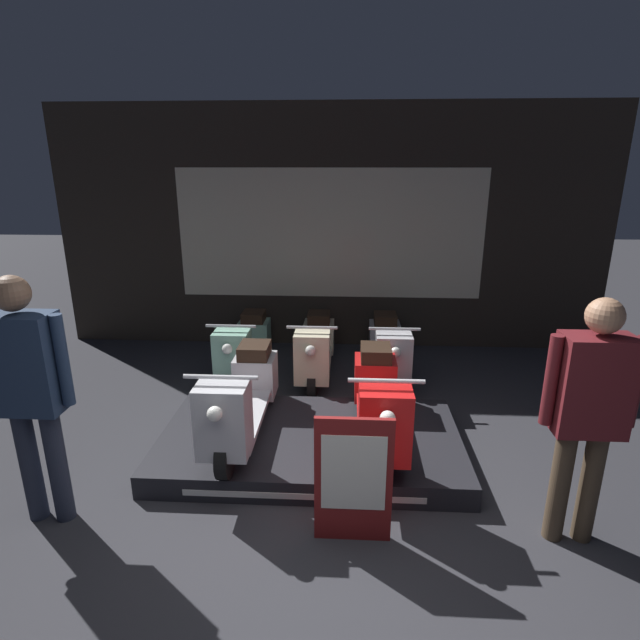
# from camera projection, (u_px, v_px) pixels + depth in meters

# --- Properties ---
(ground_plane) EXTENTS (30.00, 30.00, 0.00)m
(ground_plane) POSITION_uv_depth(u_px,v_px,m) (303.00, 576.00, 3.09)
(ground_plane) COLOR #2D2D33
(shop_wall_back) EXTENTS (7.36, 0.09, 3.20)m
(shop_wall_back) POSITION_uv_depth(u_px,v_px,m) (330.00, 230.00, 6.64)
(shop_wall_back) COLOR #28231E
(shop_wall_back) RESTS_ON ground_plane
(display_platform) EXTENTS (2.60, 1.45, 0.20)m
(display_platform) POSITION_uv_depth(u_px,v_px,m) (310.00, 443.00, 4.38)
(display_platform) COLOR black
(display_platform) RESTS_ON ground_plane
(scooter_display_left) EXTENTS (0.53, 1.72, 0.82)m
(scooter_display_left) POSITION_uv_depth(u_px,v_px,m) (242.00, 397.00, 4.28)
(scooter_display_left) COLOR black
(scooter_display_left) RESTS_ON display_platform
(scooter_display_right) EXTENTS (0.53, 1.72, 0.82)m
(scooter_display_right) POSITION_uv_depth(u_px,v_px,m) (379.00, 400.00, 4.22)
(scooter_display_right) COLOR black
(scooter_display_right) RESTS_ON display_platform
(scooter_backrow_0) EXTENTS (0.53, 1.72, 0.82)m
(scooter_backrow_0) POSITION_uv_depth(u_px,v_px,m) (245.00, 346.00, 6.03)
(scooter_backrow_0) COLOR black
(scooter_backrow_0) RESTS_ON ground_plane
(scooter_backrow_1) EXTENTS (0.53, 1.72, 0.82)m
(scooter_backrow_1) POSITION_uv_depth(u_px,v_px,m) (316.00, 348.00, 5.99)
(scooter_backrow_1) COLOR black
(scooter_backrow_1) RESTS_ON ground_plane
(scooter_backrow_2) EXTENTS (0.53, 1.72, 0.82)m
(scooter_backrow_2) POSITION_uv_depth(u_px,v_px,m) (388.00, 349.00, 5.94)
(scooter_backrow_2) COLOR black
(scooter_backrow_2) RESTS_ON ground_plane
(person_left_browsing) EXTENTS (0.60, 0.25, 1.79)m
(person_left_browsing) POSITION_uv_depth(u_px,v_px,m) (28.00, 382.00, 3.30)
(person_left_browsing) COLOR #232838
(person_left_browsing) RESTS_ON ground_plane
(person_right_browsing) EXTENTS (0.59, 0.24, 1.69)m
(person_right_browsing) POSITION_uv_depth(u_px,v_px,m) (589.00, 405.00, 3.12)
(person_right_browsing) COLOR #473828
(person_right_browsing) RESTS_ON ground_plane
(price_sign_board) EXTENTS (0.51, 0.04, 0.91)m
(price_sign_board) POSITION_uv_depth(u_px,v_px,m) (353.00, 480.00, 3.27)
(price_sign_board) COLOR maroon
(price_sign_board) RESTS_ON ground_plane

